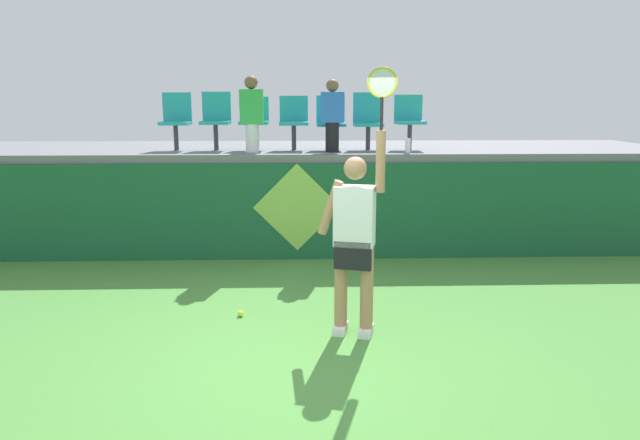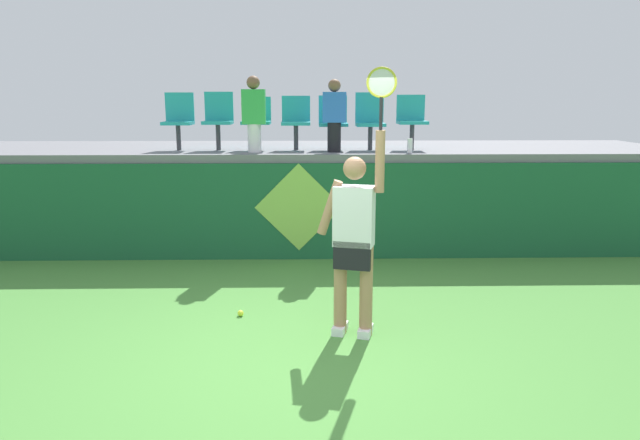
% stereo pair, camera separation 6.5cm
% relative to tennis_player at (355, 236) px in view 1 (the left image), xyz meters
% --- Properties ---
extents(ground_plane, '(40.00, 40.00, 0.00)m').
position_rel_tennis_player_xyz_m(ground_plane, '(-0.64, -0.72, -1.00)').
color(ground_plane, '#478438').
extents(court_back_wall, '(12.18, 0.20, 1.41)m').
position_rel_tennis_player_xyz_m(court_back_wall, '(-0.64, 2.86, -0.30)').
color(court_back_wall, '#195633').
rests_on(court_back_wall, ground_plane).
extents(spectator_platform, '(12.18, 2.76, 0.12)m').
position_rel_tennis_player_xyz_m(spectator_platform, '(-0.64, 4.19, 0.46)').
color(spectator_platform, slate).
rests_on(spectator_platform, court_back_wall).
extents(tennis_player, '(0.74, 0.35, 2.60)m').
position_rel_tennis_player_xyz_m(tennis_player, '(0.00, 0.00, 0.00)').
color(tennis_player, white).
rests_on(tennis_player, ground_plane).
extents(tennis_ball, '(0.07, 0.07, 0.07)m').
position_rel_tennis_player_xyz_m(tennis_ball, '(-1.18, 0.50, -0.97)').
color(tennis_ball, '#D1E533').
rests_on(tennis_ball, ground_plane).
extents(water_bottle, '(0.08, 0.08, 0.21)m').
position_rel_tennis_player_xyz_m(water_bottle, '(1.05, 3.02, 0.63)').
color(water_bottle, white).
rests_on(water_bottle, spectator_platform).
extents(stadium_chair_0, '(0.44, 0.42, 0.87)m').
position_rel_tennis_player_xyz_m(stadium_chair_0, '(-2.43, 3.65, 1.01)').
color(stadium_chair_0, '#38383D').
rests_on(stadium_chair_0, spectator_platform).
extents(stadium_chair_1, '(0.44, 0.42, 0.89)m').
position_rel_tennis_player_xyz_m(stadium_chair_1, '(-1.82, 3.65, 1.02)').
color(stadium_chair_1, '#38383D').
rests_on(stadium_chair_1, spectator_platform).
extents(stadium_chair_2, '(0.44, 0.42, 0.81)m').
position_rel_tennis_player_xyz_m(stadium_chair_2, '(-1.23, 3.64, 0.99)').
color(stadium_chair_2, '#38383D').
rests_on(stadium_chair_2, spectator_platform).
extents(stadium_chair_3, '(0.44, 0.42, 0.82)m').
position_rel_tennis_player_xyz_m(stadium_chair_3, '(-0.62, 3.64, 0.99)').
color(stadium_chair_3, '#38383D').
rests_on(stadium_chair_3, spectator_platform).
extents(stadium_chair_4, '(0.44, 0.42, 0.83)m').
position_rel_tennis_player_xyz_m(stadium_chair_4, '(-0.05, 3.65, 0.98)').
color(stadium_chair_4, '#38383D').
rests_on(stadium_chair_4, spectator_platform).
extents(stadium_chair_5, '(0.44, 0.42, 0.88)m').
position_rel_tennis_player_xyz_m(stadium_chair_5, '(0.52, 3.65, 1.00)').
color(stadium_chair_5, '#38383D').
rests_on(stadium_chair_5, spectator_platform).
extents(stadium_chair_6, '(0.44, 0.42, 0.84)m').
position_rel_tennis_player_xyz_m(stadium_chair_6, '(1.17, 3.64, 1.00)').
color(stadium_chair_6, '#38383D').
rests_on(stadium_chair_6, spectator_platform).
extents(spectator_0, '(0.34, 0.20, 1.11)m').
position_rel_tennis_player_xyz_m(spectator_0, '(-1.23, 3.23, 1.10)').
color(spectator_0, white).
rests_on(spectator_0, spectator_platform).
extents(spectator_1, '(0.34, 0.20, 1.06)m').
position_rel_tennis_player_xyz_m(spectator_1, '(-0.05, 3.23, 1.07)').
color(spectator_1, black).
rests_on(spectator_1, spectator_platform).
extents(wall_signage_mount, '(1.27, 0.01, 1.41)m').
position_rel_tennis_player_xyz_m(wall_signage_mount, '(-0.58, 2.76, -1.00)').
color(wall_signage_mount, '#195633').
rests_on(wall_signage_mount, ground_plane).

